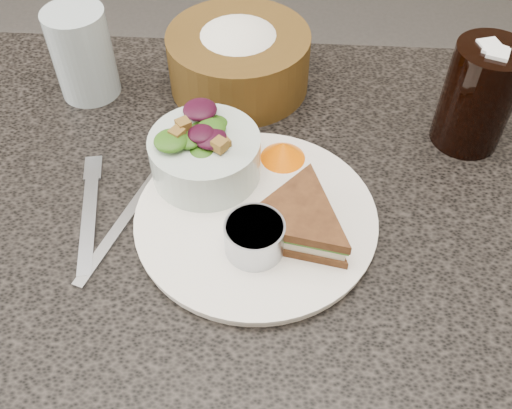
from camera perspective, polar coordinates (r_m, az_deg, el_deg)
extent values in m
cube|color=black|center=(0.98, -0.32, -15.05)|extent=(1.00, 0.70, 0.75)
cylinder|color=white|center=(0.65, 0.00, -1.40)|extent=(0.27, 0.27, 0.01)
cylinder|color=#A3A9B2|center=(0.60, -0.14, -3.31)|extent=(0.08, 0.08, 0.04)
cone|color=#FD6700|center=(0.70, 2.72, 5.38)|extent=(0.08, 0.08, 0.03)
cube|color=#A4A9B3|center=(0.68, -16.36, -1.32)|extent=(0.05, 0.16, 0.00)
cube|color=#A1A3A5|center=(0.67, -12.93, -1.37)|extent=(0.07, 0.19, 0.00)
cylinder|color=#A1B2B9|center=(0.83, -16.95, 14.24)|extent=(0.11, 0.11, 0.12)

